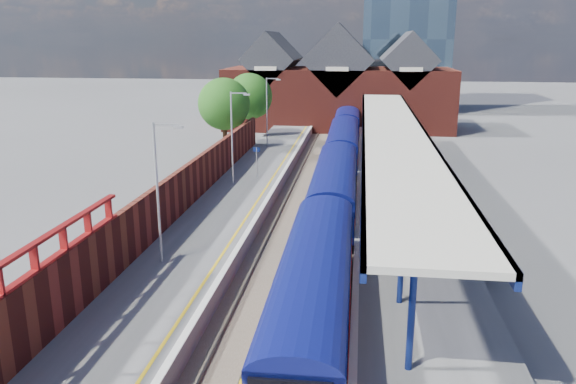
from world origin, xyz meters
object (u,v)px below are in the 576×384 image
Objects in this scene: parked_car_red at (442,236)px; train at (340,159)px; parked_car_dark at (446,211)px; parked_car_blue at (455,240)px; lamp_post_b at (160,185)px; lamp_post_d at (268,107)px; platform_sign at (257,157)px; lamp_post_c at (234,132)px; parked_car_silver at (446,251)px.

train is at bearing 44.21° from parked_car_red.
parked_car_dark is (7.00, -12.16, -0.48)m from train.
train reaches higher than parked_car_blue.
train is 9.42× the size of lamp_post_b.
lamp_post_b reaches higher than parked_car_dark.
lamp_post_d is 31.73m from parked_car_red.
parked_car_red is 4.91m from parked_car_dark.
train is at bearing 22.42° from platform_sign.
lamp_post_b is at bearing 110.26° from parked_car_dark.
lamp_post_c is 3.34m from platform_sign.
parked_car_dark is at bearing -26.74° from lamp_post_c.
platform_sign is 0.57× the size of parked_car_blue.
lamp_post_b is at bearing -94.33° from platform_sign.
parked_car_silver is (13.84, -14.67, -3.23)m from lamp_post_c.
parked_car_red is 0.95× the size of parked_car_dark.
parked_car_blue is at bearing 12.92° from lamp_post_b.
lamp_post_c is 20.42m from parked_car_silver.
lamp_post_b is at bearing -90.00° from lamp_post_d.
lamp_post_c is 1.51× the size of parked_car_silver.
platform_sign is 0.60× the size of parked_car_red.
lamp_post_d is at bearing 20.09° from parked_car_silver.
parked_car_blue is (6.71, -17.34, -0.51)m from train.
train is 7.05m from platform_sign.
parked_car_red reaches higher than parked_car_dark.
parked_car_blue is at bearing -68.85° from train.
parked_car_dark is 1.00× the size of parked_car_blue.
parked_car_silver is 7.25m from parked_car_dark.
lamp_post_b is 17.45m from parked_car_dark.
train is 9.58m from lamp_post_c.
lamp_post_c reaches higher than parked_car_dark.
lamp_post_c is (0.00, 16.00, 0.00)m from lamp_post_b.
parked_car_red is (13.94, -28.31, -3.28)m from lamp_post_d.
lamp_post_b is 1.00× the size of lamp_post_c.
parked_car_dark is at bearing -60.08° from train.
parked_car_silver reaches higher than parked_car_blue.
train reaches higher than parked_car_red.
parked_car_silver is at bearing -46.66° from lamp_post_c.
lamp_post_b is 1.67× the size of parked_car_red.
parked_car_red is (13.94, -12.31, -3.28)m from lamp_post_c.
platform_sign reaches higher than train.
parked_car_red reaches higher than parked_car_blue.
parked_car_dark is (13.49, -9.48, -1.05)m from platform_sign.
lamp_post_b is 14.79m from parked_car_red.
parked_car_blue is (13.20, -14.66, -1.08)m from platform_sign.
platform_sign is (1.36, 18.00, -2.30)m from lamp_post_b.
lamp_post_d is (0.00, 16.00, 0.00)m from lamp_post_c.
lamp_post_d is at bearing 95.56° from platform_sign.
lamp_post_d reaches higher than parked_car_blue.
parked_car_silver is (13.84, 1.33, -3.23)m from lamp_post_b.
train is 14.98× the size of parked_car_dark.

